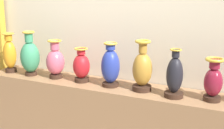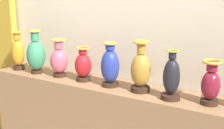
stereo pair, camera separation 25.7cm
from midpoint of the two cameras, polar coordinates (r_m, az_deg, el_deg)
The scene contains 10 objects.
back_wall at distance 2.74m, azimuth 5.96°, elevation 7.17°, with size 4.10×0.14×2.87m.
curtain_gold at distance 3.69m, azimuth -18.43°, elevation 5.45°, with size 0.42×0.08×2.60m, color gold.
vase_amber at distance 3.22m, azimuth -15.47°, elevation 2.28°, with size 0.13×0.13×0.40m.
vase_jade at distance 3.03m, azimuth -12.08°, elevation 1.83°, with size 0.19×0.19×0.44m.
vase_rose at distance 2.87m, azimuth -7.63°, elevation 0.82°, with size 0.17×0.17×0.37m.
vase_crimson at distance 2.71m, azimuth -2.89°, elevation -0.23°, with size 0.15×0.15×0.31m.
vase_cobalt at distance 2.55m, azimuth 2.52°, elevation -0.38°, with size 0.16×0.16×0.39m.
vase_ochre at distance 2.43m, azimuth 8.55°, elevation -1.12°, with size 0.16×0.16×0.42m.
vase_onyx at distance 2.30m, azimuth 14.50°, elevation -2.67°, with size 0.15×0.15×0.38m.
vase_burgundy at distance 2.29m, azimuth 21.54°, elevation -3.56°, with size 0.14×0.14×0.33m.
Camera 2 is at (1.32, -2.12, 1.77)m, focal length 47.59 mm.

